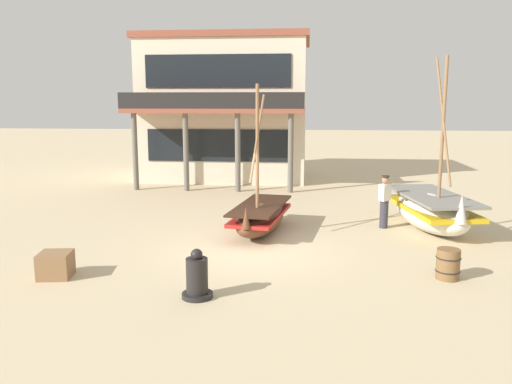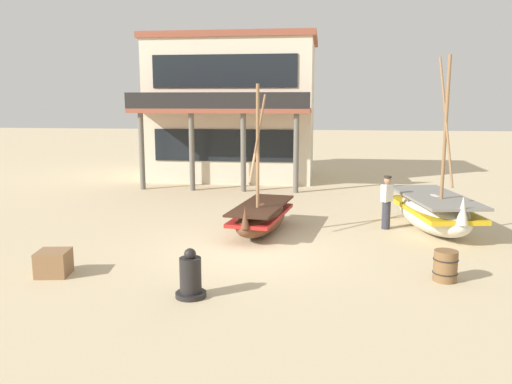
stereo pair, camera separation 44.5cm
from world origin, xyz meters
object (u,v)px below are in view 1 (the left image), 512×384
at_px(fisherman_by_hull, 384,202).
at_px(harbor_building_main, 227,108).
at_px(fishing_boat_centre_large, 260,216).
at_px(cargo_crate, 56,265).
at_px(fishing_boat_near_left, 431,210).
at_px(wooden_barrel, 448,264).
at_px(capstan_winch, 197,278).

height_order(fisherman_by_hull, harbor_building_main, harbor_building_main).
xyz_separation_m(fishing_boat_centre_large, cargo_crate, (-4.29, -4.58, -0.21)).
height_order(fishing_boat_centre_large, fisherman_by_hull, fishing_boat_centre_large).
bearing_deg(fishing_boat_near_left, cargo_crate, -150.41).
relative_size(fisherman_by_hull, harbor_building_main, 0.20).
distance_m(fisherman_by_hull, wooden_barrel, 4.86).
distance_m(fishing_boat_centre_large, capstan_winch, 5.55).
distance_m(wooden_barrel, cargo_crate, 8.93).
distance_m(fisherman_by_hull, harbor_building_main, 12.87).
height_order(fishing_boat_centre_large, wooden_barrel, fishing_boat_centre_large).
relative_size(cargo_crate, harbor_building_main, 0.08).
distance_m(cargo_crate, harbor_building_main, 16.59).
height_order(fishing_boat_centre_large, capstan_winch, fishing_boat_centre_large).
bearing_deg(harbor_building_main, fishing_boat_centre_large, -76.29).
bearing_deg(wooden_barrel, harbor_building_main, 115.75).
relative_size(fishing_boat_centre_large, cargo_crate, 6.39).
bearing_deg(fishing_boat_near_left, harbor_building_main, 126.99).
bearing_deg(cargo_crate, harbor_building_main, 84.85).
distance_m(fisherman_by_hull, capstan_winch, 7.97).
distance_m(fishing_boat_centre_large, harbor_building_main, 12.35).
bearing_deg(cargo_crate, fisherman_by_hull, 34.23).
relative_size(capstan_winch, wooden_barrel, 1.48).
bearing_deg(capstan_winch, wooden_barrel, 17.21).
bearing_deg(fisherman_by_hull, capstan_winch, -125.79).
distance_m(capstan_winch, cargo_crate, 3.61).
bearing_deg(fisherman_by_hull, fishing_boat_centre_large, -166.00).
height_order(fishing_boat_centre_large, cargo_crate, fishing_boat_centre_large).
bearing_deg(fishing_boat_near_left, fisherman_by_hull, 175.60).
xyz_separation_m(capstan_winch, harbor_building_main, (-2.03, 17.10, 3.20)).
xyz_separation_m(fisherman_by_hull, harbor_building_main, (-6.68, 10.65, 2.78)).
bearing_deg(fisherman_by_hull, harbor_building_main, 122.11).
xyz_separation_m(fishing_boat_near_left, wooden_barrel, (-0.66, -4.67, -0.28)).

